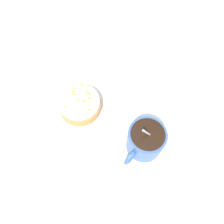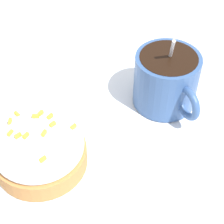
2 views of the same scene
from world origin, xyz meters
TOP-DOWN VIEW (x-y plane):
  - ground_plane at (0.00, 0.00)m, footprint 3.00×3.00m
  - paper_napkin at (0.00, 0.00)m, footprint 0.32×0.30m
  - coffee_cup at (0.09, -0.00)m, footprint 0.08×0.11m
  - frosted_pastry at (-0.09, -0.01)m, footprint 0.10×0.10m

SIDE VIEW (x-z plane):
  - ground_plane at x=0.00m, z-range 0.00..0.00m
  - paper_napkin at x=0.00m, z-range 0.00..0.00m
  - frosted_pastry at x=-0.09m, z-range 0.00..0.05m
  - coffee_cup at x=0.09m, z-range -0.01..0.09m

